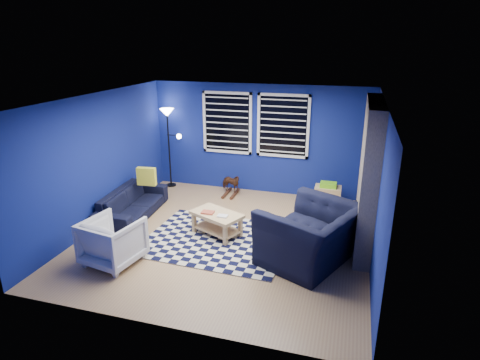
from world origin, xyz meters
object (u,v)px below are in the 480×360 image
at_px(sofa, 132,203).
at_px(rocking_horse, 231,183).
at_px(armchair_big, 310,235).
at_px(armchair_bent, 113,241).
at_px(cabinet, 327,196).
at_px(tv, 372,146).
at_px(floor_lamp, 168,123).
at_px(coffee_table, 217,219).

bearing_deg(sofa, rocking_horse, -46.18).
height_order(sofa, armchair_big, armchair_big).
bearing_deg(armchair_bent, cabinet, -123.39).
xyz_separation_m(sofa, armchair_big, (3.65, -0.78, 0.19)).
bearing_deg(rocking_horse, sofa, 153.92).
height_order(tv, cabinet, tv).
bearing_deg(tv, floor_lamp, 176.92).
bearing_deg(cabinet, sofa, -158.07).
xyz_separation_m(armchair_big, rocking_horse, (-2.10, 2.48, -0.19)).
height_order(tv, armchair_bent, tv).
xyz_separation_m(armchair_big, cabinet, (0.10, 2.38, -0.23)).
bearing_deg(coffee_table, armchair_bent, -133.00).
height_order(sofa, coffee_table, sofa).
bearing_deg(coffee_table, rocking_horse, 100.27).
height_order(armchair_big, floor_lamp, floor_lamp).
bearing_deg(cabinet, floor_lamp, 174.57).
bearing_deg(tv, armchair_bent, -139.72).
bearing_deg(armchair_big, floor_lamp, -101.10).
bearing_deg(armchair_big, tv, -175.47).
distance_m(sofa, armchair_bent, 1.79).
xyz_separation_m(tv, cabinet, (-0.79, -0.04, -1.16)).
height_order(armchair_big, coffee_table, armchair_big).
bearing_deg(floor_lamp, coffee_table, -48.46).
height_order(rocking_horse, coffee_table, rocking_horse).
bearing_deg(tv, rocking_horse, 178.82).
distance_m(sofa, coffee_table, 1.94).
relative_size(armchair_big, coffee_table, 1.38).
relative_size(sofa, cabinet, 3.46).
xyz_separation_m(sofa, coffee_table, (1.91, -0.31, 0.04)).
xyz_separation_m(cabinet, floor_lamp, (-3.78, 0.28, 1.31)).
height_order(sofa, floor_lamp, floor_lamp).
distance_m(tv, rocking_horse, 3.20).
bearing_deg(armchair_big, rocking_horse, -114.91).
distance_m(armchair_big, cabinet, 2.40).
bearing_deg(armchair_bent, armchair_big, -153.38).
xyz_separation_m(tv, sofa, (-4.55, -1.64, -1.12)).
bearing_deg(sofa, tv, -74.00).
height_order(armchair_big, armchair_bent, armchair_big).
distance_m(sofa, cabinet, 4.08).
bearing_deg(sofa, armchair_big, -105.91).
relative_size(tv, rocking_horse, 1.93).
xyz_separation_m(armchair_big, coffee_table, (-1.74, 0.47, -0.16)).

